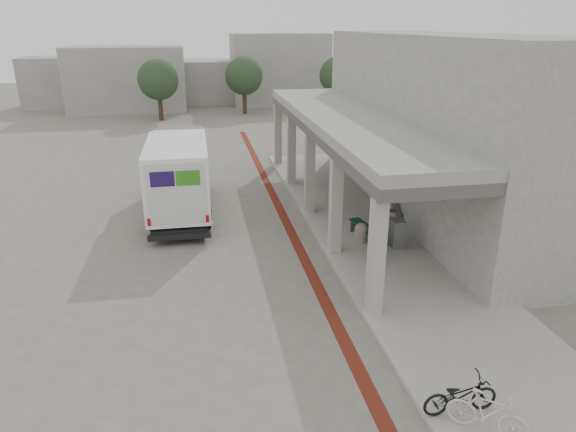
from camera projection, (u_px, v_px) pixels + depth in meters
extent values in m
plane|color=#666057|center=(276.00, 264.00, 16.72)|extent=(120.00, 120.00, 0.00)
cube|color=#5E1E12|center=(294.00, 238.00, 18.73)|extent=(0.35, 40.00, 0.01)
cube|color=gray|center=(392.00, 253.00, 17.36)|extent=(4.40, 28.00, 0.12)
cube|color=gray|center=(436.00, 125.00, 20.85)|extent=(4.30, 17.00, 7.00)
cube|color=#514D4C|center=(347.00, 128.00, 20.23)|extent=(3.40, 16.90, 0.35)
cube|color=gray|center=(348.00, 119.00, 20.11)|extent=(3.40, 16.90, 0.35)
cube|color=gray|center=(128.00, 79.00, 45.74)|extent=(10.00, 6.00, 5.50)
cube|color=gray|center=(206.00, 81.00, 50.86)|extent=(8.00, 6.00, 4.00)
cube|color=gray|center=(279.00, 69.00, 49.74)|extent=(9.00, 6.00, 6.50)
cube|color=gray|center=(65.00, 82.00, 47.69)|extent=(7.00, 5.00, 4.50)
cylinder|color=#38281C|center=(160.00, 105.00, 41.26)|extent=(0.36, 0.36, 2.40)
sphere|color=#243720|center=(158.00, 80.00, 40.56)|extent=(3.20, 3.20, 3.20)
cylinder|color=#38281C|center=(245.00, 100.00, 44.27)|extent=(0.36, 0.36, 2.40)
sphere|color=#243720|center=(244.00, 76.00, 43.56)|extent=(3.20, 3.20, 3.20)
cylinder|color=#38281C|center=(337.00, 99.00, 44.67)|extent=(0.36, 0.36, 2.40)
sphere|color=#243720|center=(338.00, 75.00, 43.97)|extent=(3.20, 3.20, 3.20)
cube|color=black|center=(181.00, 204.00, 21.20)|extent=(2.03, 6.69, 0.29)
cube|color=white|center=(178.00, 175.00, 19.89)|extent=(2.31, 4.97, 2.48)
cube|color=white|center=(180.00, 158.00, 22.97)|extent=(2.30, 1.82, 2.19)
cube|color=white|center=(182.00, 169.00, 24.18)|extent=(2.10, 0.58, 0.76)
cube|color=black|center=(180.00, 143.00, 23.49)|extent=(2.10, 0.47, 1.00)
cube|color=black|center=(180.00, 236.00, 18.05)|extent=(2.20, 0.25, 0.17)
cube|color=#21104B|center=(148.00, 161.00, 20.17)|extent=(0.02, 1.34, 0.72)
cube|color=#31851D|center=(145.00, 171.00, 18.85)|extent=(0.02, 1.34, 0.72)
cube|color=#21104B|center=(162.00, 179.00, 17.30)|extent=(0.81, 0.03, 0.52)
cube|color=#31851D|center=(188.00, 178.00, 17.44)|extent=(0.81, 0.03, 0.52)
cylinder|color=black|center=(160.00, 186.00, 23.31)|extent=(0.27, 0.86, 0.86)
cylinder|color=black|center=(204.00, 184.00, 23.63)|extent=(0.27, 0.86, 0.86)
cylinder|color=black|center=(153.00, 220.00, 19.26)|extent=(0.27, 0.86, 0.86)
cylinder|color=black|center=(207.00, 217.00, 19.59)|extent=(0.27, 0.86, 0.86)
cube|color=slate|center=(378.00, 242.00, 17.59)|extent=(0.43, 0.16, 0.42)
cube|color=slate|center=(355.00, 226.00, 19.03)|extent=(0.43, 0.16, 0.42)
cube|color=#113529|center=(363.00, 228.00, 18.17)|extent=(0.48, 1.96, 0.05)
cube|color=#113529|center=(366.00, 228.00, 18.22)|extent=(0.48, 1.96, 0.05)
cube|color=#113529|center=(370.00, 227.00, 18.28)|extent=(0.48, 1.96, 0.05)
cylinder|color=gray|center=(375.00, 253.00, 16.82)|extent=(0.37, 0.37, 0.37)
sphere|color=gray|center=(376.00, 248.00, 16.76)|extent=(0.37, 0.37, 0.37)
cylinder|color=gray|center=(361.00, 235.00, 18.12)|extent=(0.46, 0.46, 0.46)
sphere|color=gray|center=(361.00, 229.00, 18.04)|extent=(0.46, 0.46, 0.46)
cube|color=slate|center=(397.00, 233.00, 17.62)|extent=(0.46, 0.60, 0.97)
imported|color=black|center=(461.00, 395.00, 10.05)|extent=(1.55, 0.56, 0.81)
imported|color=beige|center=(488.00, 413.00, 9.53)|extent=(1.45, 1.25, 0.90)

